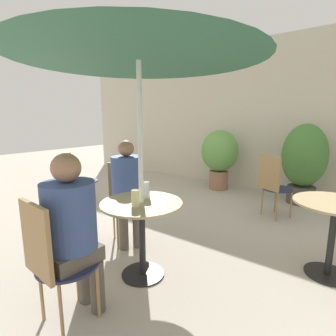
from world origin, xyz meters
name	(u,v)px	position (x,y,z in m)	size (l,w,h in m)	color
ground_plane	(145,268)	(0.00, 0.00, 0.00)	(20.00, 20.00, 0.00)	#B2A899
storefront_wall	(267,116)	(0.00, 3.70, 1.50)	(10.00, 0.06, 3.00)	beige
cafe_table_near	(142,220)	(0.06, -0.09, 0.55)	(0.74, 0.74, 0.72)	black
cafe_table_far	(334,221)	(1.46, 0.96, 0.54)	(0.71, 0.71, 0.72)	black
bistro_chair_0	(125,195)	(-0.64, 0.38, 0.55)	(0.50, 0.49, 0.94)	#232847
bistro_chair_1	(52,255)	(0.00, -0.92, 0.55)	(0.44, 0.44, 0.94)	#232847
bistro_chair_2	(273,182)	(0.61, 2.12, 0.55)	(0.48, 0.49, 0.94)	#232847
bistro_chair_3	(77,175)	(-2.10, 0.71, 0.55)	(0.49, 0.50, 0.94)	#232847
seated_person_0	(127,184)	(-0.50, 0.29, 0.72)	(0.44, 0.43, 1.22)	brown
seated_person_1	(72,224)	(0.01, -0.76, 0.72)	(0.36, 0.38, 1.23)	brown
beer_glass_0	(135,198)	(0.10, -0.21, 0.79)	(0.07, 0.07, 0.15)	beige
beer_glass_1	(146,190)	(0.01, 0.03, 0.80)	(0.07, 0.07, 0.15)	silver
potted_plant_0	(220,154)	(-0.73, 3.15, 0.74)	(0.74, 0.74, 1.23)	#93664C
potted_plant_1	(304,159)	(0.83, 3.15, 0.77)	(0.72, 0.72, 1.37)	#47423D
umbrella	(138,42)	(0.06, -0.09, 2.06)	(2.09, 2.09, 2.21)	silver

